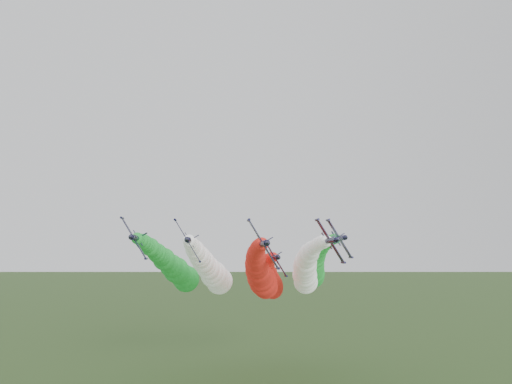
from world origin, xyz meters
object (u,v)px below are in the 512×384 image
(jet_outer_left, at_px, (174,268))
(jet_trail, at_px, (270,280))
(jet_lead, at_px, (261,275))
(jet_outer_right, at_px, (315,266))
(jet_inner_right, at_px, (306,270))
(jet_inner_left, at_px, (211,271))

(jet_outer_left, height_order, jet_trail, jet_outer_left)
(jet_lead, bearing_deg, jet_outer_left, 142.67)
(jet_outer_left, distance_m, jet_outer_right, 40.93)
(jet_inner_right, height_order, jet_outer_left, jet_outer_left)
(jet_lead, relative_size, jet_inner_right, 1.00)
(jet_inner_right, bearing_deg, jet_inner_left, 166.21)
(jet_inner_left, relative_size, jet_outer_left, 1.00)
(jet_inner_left, xyz_separation_m, jet_outer_left, (-10.29, 2.59, 0.63))
(jet_outer_left, bearing_deg, jet_inner_right, -13.89)
(jet_inner_right, relative_size, jet_outer_left, 0.99)
(jet_lead, xyz_separation_m, jet_outer_right, (18.03, 21.34, 1.60))
(jet_lead, height_order, jet_inner_right, jet_inner_right)
(jet_lead, distance_m, jet_outer_left, 28.58)
(jet_inner_right, bearing_deg, jet_lead, -146.90)
(jet_lead, relative_size, jet_outer_right, 1.00)
(jet_inner_left, bearing_deg, jet_outer_right, 12.25)
(jet_trail, bearing_deg, jet_outer_left, -161.48)
(jet_lead, relative_size, jet_outer_left, 0.99)
(jet_outer_right, distance_m, jet_trail, 14.39)
(jet_inner_left, bearing_deg, jet_lead, -49.86)
(jet_inner_right, xyz_separation_m, jet_outer_right, (5.01, 12.86, 0.73))
(jet_inner_right, bearing_deg, jet_trail, 112.83)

